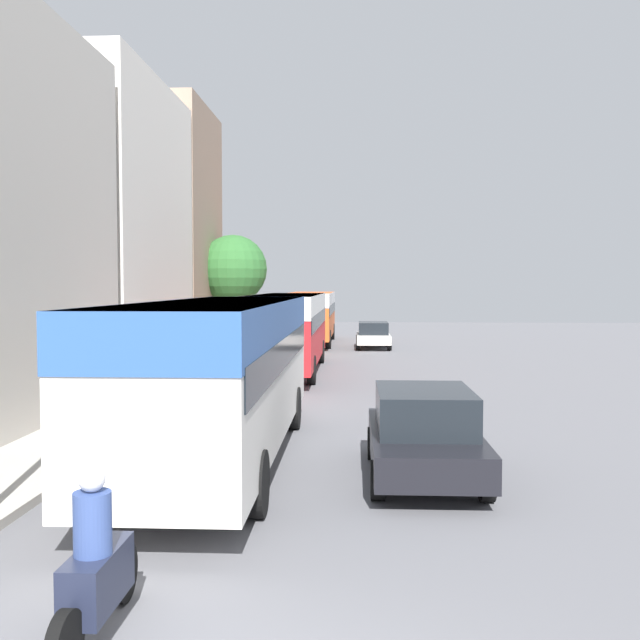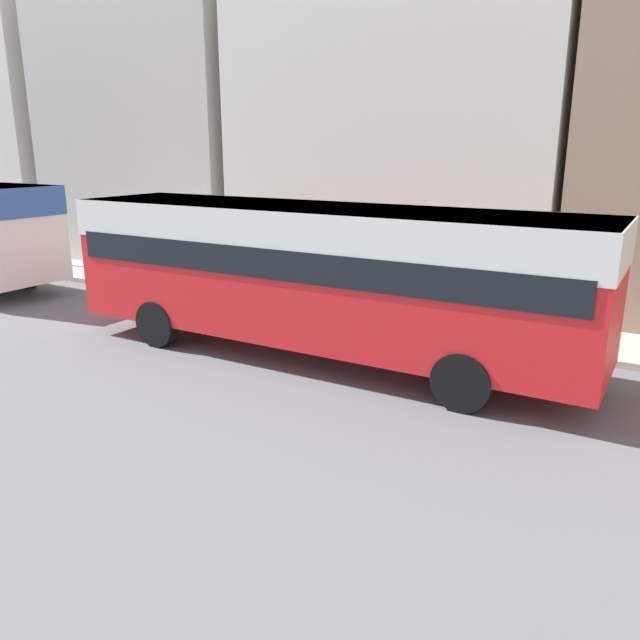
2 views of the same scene
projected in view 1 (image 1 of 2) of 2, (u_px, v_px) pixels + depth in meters
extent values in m
cube|color=silver|center=(97.00, 230.00, 26.66)|extent=(5.03, 9.40, 10.98)
cube|color=gray|center=(143.00, 232.00, 35.02)|extent=(6.55, 6.93, 12.04)
cube|color=silver|center=(221.00, 369.00, 13.69)|extent=(2.44, 10.38, 2.62)
cube|color=#2D569E|center=(221.00, 322.00, 13.65)|extent=(2.46, 10.43, 0.78)
cube|color=black|center=(221.00, 352.00, 13.68)|extent=(2.49, 9.96, 0.58)
cylinder|color=black|center=(200.00, 407.00, 17.02)|extent=(0.28, 1.00, 1.00)
cylinder|color=black|center=(294.00, 408.00, 16.91)|extent=(0.28, 1.00, 1.00)
cylinder|color=black|center=(107.00, 482.00, 10.60)|extent=(0.28, 1.00, 1.00)
cylinder|color=black|center=(257.00, 484.00, 10.49)|extent=(0.28, 1.00, 1.00)
cube|color=red|center=(288.00, 327.00, 27.77)|extent=(2.47, 10.80, 2.54)
cube|color=white|center=(288.00, 304.00, 27.72)|extent=(2.49, 10.85, 0.76)
cube|color=black|center=(288.00, 319.00, 27.75)|extent=(2.52, 10.37, 0.56)
cylinder|color=black|center=(269.00, 351.00, 31.22)|extent=(0.28, 1.00, 1.00)
cylinder|color=black|center=(321.00, 352.00, 31.11)|extent=(0.28, 1.00, 1.00)
cylinder|color=black|center=(246.00, 370.00, 24.54)|extent=(0.28, 1.00, 1.00)
cylinder|color=black|center=(312.00, 370.00, 24.43)|extent=(0.28, 1.00, 1.00)
cube|color=#EA5B23|center=(311.00, 314.00, 41.24)|extent=(2.48, 10.34, 2.47)
cube|color=white|center=(311.00, 299.00, 41.19)|extent=(2.50, 10.39, 0.74)
cube|color=black|center=(311.00, 309.00, 41.22)|extent=(2.53, 9.92, 0.54)
cylinder|color=black|center=(296.00, 331.00, 44.55)|extent=(0.28, 1.00, 1.00)
cylinder|color=black|center=(332.00, 331.00, 44.44)|extent=(0.28, 1.00, 1.00)
cylinder|color=black|center=(286.00, 339.00, 38.16)|extent=(0.28, 1.00, 1.00)
cylinder|color=black|center=(328.00, 339.00, 38.05)|extent=(0.28, 1.00, 1.00)
cube|color=#1E2338|center=(97.00, 578.00, 6.89)|extent=(0.38, 1.10, 0.55)
cylinder|color=black|center=(124.00, 573.00, 7.70)|extent=(0.10, 0.64, 0.64)
cylinder|color=#33477F|center=(93.00, 523.00, 6.76)|extent=(0.36, 0.36, 0.60)
sphere|color=silver|center=(92.00, 479.00, 6.74)|extent=(0.26, 0.26, 0.26)
cube|color=silver|center=(373.00, 338.00, 38.25)|extent=(1.76, 4.03, 0.46)
cube|color=black|center=(373.00, 328.00, 38.23)|extent=(1.55, 2.22, 0.64)
cylinder|color=black|center=(358.00, 341.00, 39.55)|extent=(0.22, 0.64, 0.64)
cylinder|color=black|center=(387.00, 341.00, 39.47)|extent=(0.22, 0.64, 0.64)
cylinder|color=black|center=(358.00, 344.00, 37.06)|extent=(0.22, 0.64, 0.64)
cylinder|color=black|center=(389.00, 344.00, 36.98)|extent=(0.22, 0.64, 0.64)
cube|color=black|center=(424.00, 445.00, 12.59)|extent=(1.87, 4.24, 0.55)
cube|color=black|center=(424.00, 409.00, 12.56)|extent=(1.65, 2.33, 0.72)
cylinder|color=black|center=(487.00, 482.00, 11.26)|extent=(0.22, 0.64, 0.64)
cylinder|color=black|center=(378.00, 480.00, 11.34)|extent=(0.22, 0.64, 0.64)
cylinder|color=black|center=(462.00, 444.00, 13.88)|extent=(0.22, 0.64, 0.64)
cylinder|color=black|center=(373.00, 443.00, 13.96)|extent=(0.22, 0.64, 0.64)
cylinder|color=#232838|center=(181.00, 370.00, 24.14)|extent=(0.33, 0.33, 0.80)
cylinder|color=#4C6B4C|center=(181.00, 348.00, 24.10)|extent=(0.41, 0.41, 0.67)
sphere|color=tan|center=(181.00, 335.00, 24.08)|extent=(0.22, 0.22, 0.22)
cylinder|color=brown|center=(233.00, 322.00, 36.05)|extent=(0.36, 0.36, 2.77)
sphere|color=#2D662D|center=(233.00, 269.00, 35.91)|extent=(3.45, 3.45, 3.45)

